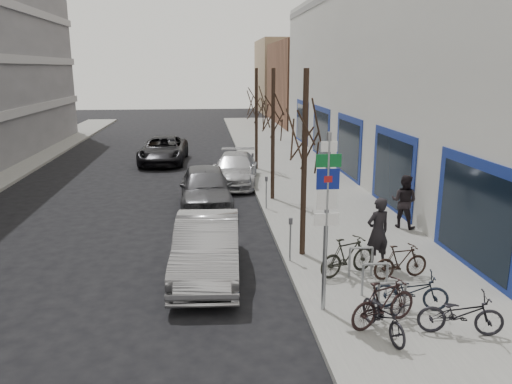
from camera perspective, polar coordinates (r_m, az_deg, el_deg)
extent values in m
plane|color=black|center=(11.58, -4.37, -14.42)|extent=(120.00, 120.00, 0.00)
cube|color=slate|center=(21.42, 6.93, -0.78)|extent=(5.00, 70.00, 0.15)
cube|color=brown|center=(51.92, 8.99, 12.16)|extent=(12.00, 14.00, 8.00)
cube|color=#937A5B|center=(66.62, 6.08, 13.05)|extent=(13.00, 12.00, 9.00)
cylinder|color=gray|center=(11.05, 7.99, -4.07)|extent=(0.10, 0.10, 4.20)
cube|color=white|center=(10.61, 8.36, 5.17)|extent=(0.35, 0.03, 0.22)
cube|color=#0C5926|center=(10.65, 8.30, 3.57)|extent=(0.55, 0.03, 0.28)
cube|color=navy|center=(10.73, 8.23, 1.47)|extent=(0.50, 0.03, 0.45)
cube|color=maroon|center=(10.72, 8.24, 1.46)|extent=(0.18, 0.02, 0.14)
cube|color=white|center=(10.84, 8.14, -0.85)|extent=(0.45, 0.03, 0.45)
cube|color=white|center=(10.96, 8.06, -3.12)|extent=(0.55, 0.03, 0.28)
cylinder|color=gray|center=(11.49, 13.78, -11.96)|extent=(0.06, 0.06, 0.80)
cylinder|color=gray|center=(11.70, 16.61, -11.67)|extent=(0.06, 0.06, 0.80)
cylinder|color=gray|center=(11.42, 15.34, -10.01)|extent=(0.60, 0.06, 0.06)
cylinder|color=gray|center=(12.43, 12.08, -9.80)|extent=(0.06, 0.06, 0.80)
cylinder|color=gray|center=(12.62, 14.71, -9.58)|extent=(0.06, 0.06, 0.80)
cylinder|color=gray|center=(12.37, 13.51, -8.00)|extent=(0.60, 0.06, 0.06)
cylinder|color=gray|center=(13.40, 10.64, -7.95)|extent=(0.06, 0.06, 0.80)
cylinder|color=gray|center=(13.57, 13.09, -7.78)|extent=(0.06, 0.06, 0.80)
cylinder|color=gray|center=(13.34, 11.96, -6.27)|extent=(0.60, 0.06, 0.06)
cylinder|color=black|center=(14.24, 5.52, 2.79)|extent=(0.16, 0.16, 5.50)
cylinder|color=black|center=(20.56, 1.95, 6.30)|extent=(0.16, 0.16, 5.50)
cylinder|color=black|center=(26.97, 0.04, 8.14)|extent=(0.16, 0.16, 5.50)
cylinder|color=gray|center=(14.23, 3.94, -5.76)|extent=(0.05, 0.05, 1.10)
cube|color=#3F3F44|center=(14.03, 3.98, -3.34)|extent=(0.10, 0.08, 0.18)
cylinder|color=gray|center=(19.44, 1.19, -0.31)|extent=(0.05, 0.05, 1.10)
cube|color=#3F3F44|center=(19.29, 1.19, 1.50)|extent=(0.10, 0.08, 0.18)
cylinder|color=gray|center=(24.77, -0.39, 2.81)|extent=(0.05, 0.05, 1.10)
cube|color=#3F3F44|center=(24.65, -0.39, 4.25)|extent=(0.10, 0.08, 0.18)
imported|color=black|center=(10.80, 14.40, -13.18)|extent=(0.80, 1.70, 1.00)
imported|color=black|center=(11.14, 14.39, -12.11)|extent=(1.80, 1.14, 1.06)
imported|color=black|center=(12.02, 17.28, -10.40)|extent=(1.76, 0.92, 1.03)
imported|color=black|center=(13.48, 10.42, -7.18)|extent=(1.83, 1.17, 1.07)
imported|color=black|center=(11.30, 22.38, -12.39)|extent=(1.80, 0.89, 1.06)
imported|color=black|center=(13.60, 16.21, -7.60)|extent=(1.61, 0.71, 0.95)
imported|color=#939397|center=(13.57, -5.61, -6.33)|extent=(1.96, 4.95, 1.60)
imported|color=#4A4A4F|center=(20.06, -5.78, 0.52)|extent=(2.15, 5.06, 1.70)
imported|color=#B2B2B7|center=(24.25, -2.41, 2.64)|extent=(2.71, 5.27, 1.46)
imported|color=black|center=(30.23, -10.52, 4.76)|extent=(2.82, 5.67, 1.55)
imported|color=black|center=(14.14, 13.75, -4.45)|extent=(0.82, 0.66, 1.95)
imported|color=black|center=(17.77, 16.56, -0.99)|extent=(0.83, 0.79, 1.87)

